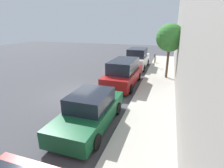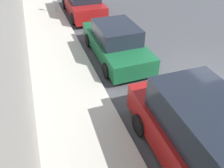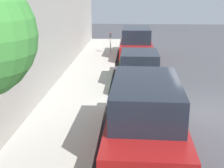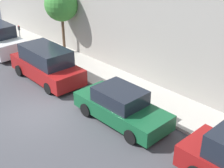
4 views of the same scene
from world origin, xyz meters
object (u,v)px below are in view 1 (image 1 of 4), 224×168
Objects in this scene: parked_minivan_third at (123,73)px; street_tree at (170,38)px; fire_hydrant at (155,60)px; parked_suv_fourth at (137,59)px; parked_sedan_second at (90,111)px; parking_meter_far at (155,59)px.

street_tree is (3.01, 2.55, 2.41)m from parked_minivan_third.
street_tree reaches higher than fire_hydrant.
parked_suv_fourth is 2.90m from fire_hydrant.
parked_sedan_second is 6.53× the size of fire_hydrant.
street_tree reaches higher than parking_meter_far.
parked_suv_fourth is 5.18m from street_tree.
fire_hydrant is (-1.40, 5.73, -2.84)m from street_tree.
parked_suv_fourth is at bearing 90.72° from parked_minivan_third.
parked_minivan_third reaches higher than fire_hydrant.
parked_minivan_third is (-0.01, 5.84, 0.20)m from parked_sedan_second.
parked_sedan_second is at bearing -96.42° from fire_hydrant.
parked_minivan_third is 1.16× the size of street_tree.
parked_suv_fourth is 1.12× the size of street_tree.
parked_suv_fourth is 6.96× the size of fire_hydrant.
street_tree is (3.08, -3.41, 2.40)m from parked_suv_fourth.
parked_suv_fourth reaches higher than fire_hydrant.
parked_sedan_second reaches higher than fire_hydrant.
parked_suv_fourth is at bearing -174.28° from parking_meter_far.
parked_suv_fourth reaches higher than parked_sedan_second.
street_tree reaches higher than parked_sedan_second.
street_tree is at bearing -47.87° from parked_suv_fourth.
parked_sedan_second is at bearing -109.63° from street_tree.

